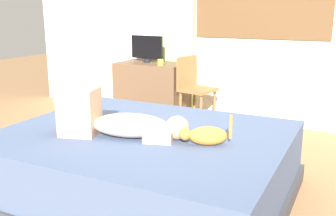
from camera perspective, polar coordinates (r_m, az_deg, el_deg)
ground_plane at (r=3.17m, az=-3.42°, el=-12.39°), size 16.00×16.00×0.00m
back_wall_with_window at (r=5.08m, az=10.66°, el=14.38°), size 6.40×0.14×2.90m
bed at (r=3.02m, az=-3.43°, el=-8.32°), size 2.13×1.74×0.53m
person_lying at (r=2.82m, az=-7.46°, el=-1.86°), size 0.93×0.48×0.34m
cat at (r=2.64m, az=5.47°, el=-4.02°), size 0.33×0.21×0.21m
desk at (r=5.23m, az=-2.29°, el=2.62°), size 0.90×0.56×0.74m
tv_monitor at (r=5.18m, az=-3.11°, el=8.69°), size 0.48×0.10×0.35m
cup at (r=4.91m, az=-1.10°, el=6.71°), size 0.08×0.08×0.08m
chair_by_desk at (r=4.85m, az=3.71°, el=3.35°), size 0.45×0.45×0.86m
curtain_left at (r=5.26m, az=1.54°, el=12.27°), size 0.44×0.06×2.48m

